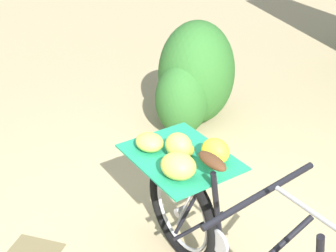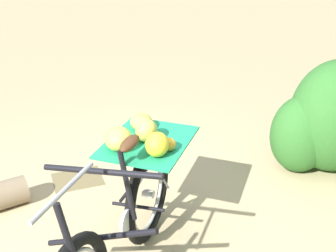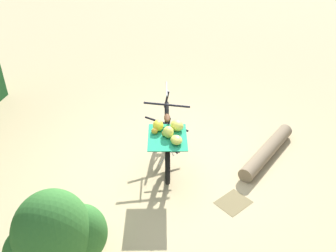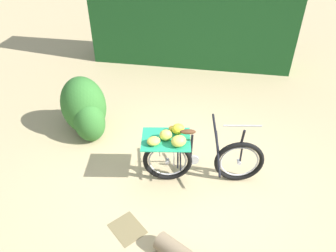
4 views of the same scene
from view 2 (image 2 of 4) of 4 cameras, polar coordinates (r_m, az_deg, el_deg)
The scene contains 3 objects.
bicycle at distance 2.80m, azimuth -5.88°, elevation -11.11°, with size 1.37×1.56×1.03m.
shrub_cluster at distance 4.27m, azimuth 20.70°, elevation 0.37°, with size 1.12×0.77×1.06m.
leaf_litter_patch at distance 4.10m, azimuth -11.78°, elevation -6.80°, with size 0.44×0.36×0.01m, color olive.
Camera 2 is at (-0.55, -2.31, 2.13)m, focal length 46.51 mm.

